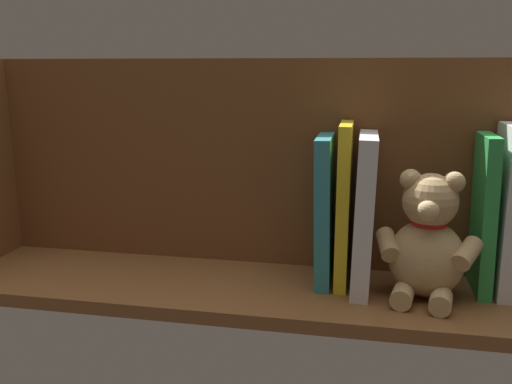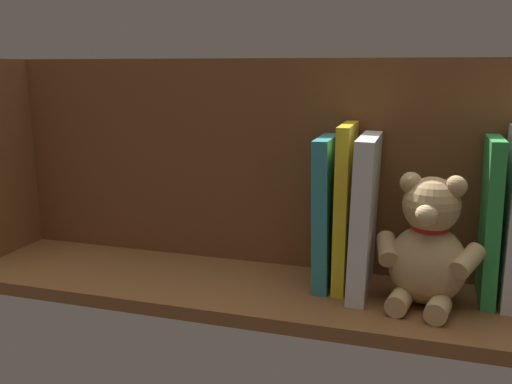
% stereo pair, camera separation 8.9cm
% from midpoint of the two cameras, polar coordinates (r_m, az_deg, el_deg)
% --- Properties ---
extents(ground_plane, '(1.07, 0.25, 0.02)m').
position_cam_midpoint_polar(ground_plane, '(0.94, 2.75, -9.97)').
color(ground_plane, brown).
extents(shelf_back_panel, '(1.07, 0.02, 0.37)m').
position_cam_midpoint_polar(shelf_back_panel, '(0.99, 4.37, 2.85)').
color(shelf_back_panel, brown).
rests_on(shelf_back_panel, ground_plane).
extents(book_1, '(0.03, 0.10, 0.25)m').
position_cam_midpoint_polar(book_1, '(0.92, 25.60, -2.75)').
color(book_1, green).
rests_on(book_1, ground_plane).
extents(teddy_bear, '(0.16, 0.14, 0.20)m').
position_cam_midpoint_polar(teddy_bear, '(0.88, 20.15, -5.51)').
color(teddy_bear, tan).
rests_on(teddy_bear, ground_plane).
extents(book_2, '(0.03, 0.15, 0.25)m').
position_cam_midpoint_polar(book_2, '(0.89, 13.97, -2.41)').
color(book_2, silver).
rests_on(book_2, ground_plane).
extents(book_3, '(0.02, 0.12, 0.27)m').
position_cam_midpoint_polar(book_3, '(0.91, 11.97, -1.55)').
color(book_3, yellow).
rests_on(book_3, ground_plane).
extents(book_4, '(0.03, 0.12, 0.25)m').
position_cam_midpoint_polar(book_4, '(0.91, 10.00, -2.08)').
color(book_4, teal).
rests_on(book_4, ground_plane).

